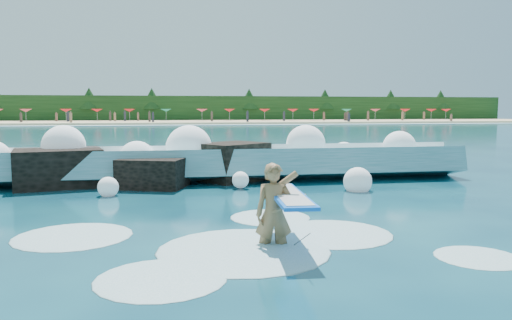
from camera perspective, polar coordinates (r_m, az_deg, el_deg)
The scene contains 11 objects.
ground at distance 10.69m, azimuth -6.02°, elevation -7.64°, with size 200.00×200.00×0.00m, color #082B41.
beach at distance 88.40m, azimuth -10.00°, elevation 4.28°, with size 140.00×20.00×0.40m, color tan.
wet_band at distance 77.41m, azimuth -9.92°, elevation 3.95°, with size 140.00×5.00×0.08m, color silver.
treeline at distance 98.37m, azimuth -10.08°, elevation 5.77°, with size 140.00×4.00×5.00m, color black.
breaking_wave at distance 17.60m, azimuth -4.64°, elevation -0.56°, with size 17.64×2.76×1.52m.
rock_cluster at distance 16.97m, azimuth -12.91°, elevation -1.07°, with size 8.61×3.61×1.54m.
surfer_with_board at distance 9.01m, azimuth 2.45°, elevation -5.73°, with size 1.03×2.99×1.85m.
wave_spray at distance 17.40m, azimuth -5.60°, elevation 0.90°, with size 15.26×4.61×2.10m.
surf_foam at distance 9.39m, azimuth -2.15°, elevation -9.52°, with size 8.84×5.71×0.16m.
beach_umbrellas at distance 89.98m, azimuth -10.03°, elevation 5.61°, with size 111.28×6.64×0.50m.
beachgoers at distance 85.79m, azimuth -10.19°, elevation 4.83°, with size 106.58×12.51×1.94m.
Camera 1 is at (-0.79, -10.37, 2.49)m, focal length 35.00 mm.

